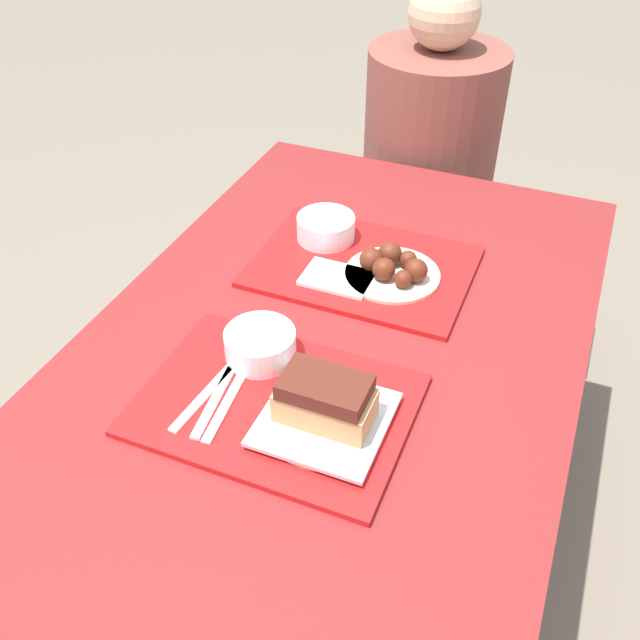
% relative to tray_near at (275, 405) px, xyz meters
% --- Properties ---
extents(ground_plane, '(12.00, 12.00, 0.00)m').
position_rel_tray_near_xyz_m(ground_plane, '(0.02, 0.19, -0.74)').
color(ground_plane, '#706656').
extents(picnic_table, '(0.90, 1.47, 0.74)m').
position_rel_tray_near_xyz_m(picnic_table, '(0.02, 0.19, -0.10)').
color(picnic_table, maroon).
rests_on(picnic_table, ground_plane).
extents(picnic_bench_far, '(0.86, 0.28, 0.46)m').
position_rel_tray_near_xyz_m(picnic_bench_far, '(0.02, 1.14, -0.35)').
color(picnic_bench_far, maroon).
rests_on(picnic_bench_far, ground_plane).
extents(tray_near, '(0.45, 0.33, 0.01)m').
position_rel_tray_near_xyz_m(tray_near, '(0.00, 0.00, 0.00)').
color(tray_near, red).
rests_on(tray_near, picnic_table).
extents(tray_far, '(0.45, 0.33, 0.01)m').
position_rel_tray_near_xyz_m(tray_far, '(-0.00, 0.43, 0.00)').
color(tray_far, red).
rests_on(tray_far, picnic_table).
extents(bowl_coleslaw_near, '(0.13, 0.13, 0.05)m').
position_rel_tray_near_xyz_m(bowl_coleslaw_near, '(-0.07, 0.09, 0.04)').
color(bowl_coleslaw_near, silver).
rests_on(bowl_coleslaw_near, tray_near).
extents(brisket_sandwich_plate, '(0.20, 0.20, 0.10)m').
position_rel_tray_near_xyz_m(brisket_sandwich_plate, '(0.10, -0.01, 0.04)').
color(brisket_sandwich_plate, beige).
rests_on(brisket_sandwich_plate, tray_near).
extents(plastic_fork_near, '(0.04, 0.17, 0.00)m').
position_rel_tray_near_xyz_m(plastic_fork_near, '(-0.09, -0.04, 0.01)').
color(plastic_fork_near, white).
rests_on(plastic_fork_near, tray_near).
extents(plastic_knife_near, '(0.03, 0.17, 0.00)m').
position_rel_tray_near_xyz_m(plastic_knife_near, '(-0.07, -0.04, 0.01)').
color(plastic_knife_near, white).
rests_on(plastic_knife_near, tray_near).
extents(plastic_spoon_near, '(0.03, 0.17, 0.00)m').
position_rel_tray_near_xyz_m(plastic_spoon_near, '(-0.12, -0.04, 0.01)').
color(plastic_spoon_near, white).
rests_on(plastic_spoon_near, tray_near).
extents(condiment_packet, '(0.04, 0.03, 0.01)m').
position_rel_tray_near_xyz_m(condiment_packet, '(0.01, 0.07, 0.01)').
color(condiment_packet, '#3F3F47').
rests_on(condiment_packet, tray_near).
extents(bowl_coleslaw_far, '(0.13, 0.13, 0.05)m').
position_rel_tray_near_xyz_m(bowl_coleslaw_far, '(-0.11, 0.50, 0.04)').
color(bowl_coleslaw_far, silver).
rests_on(bowl_coleslaw_far, tray_far).
extents(wings_plate_far, '(0.20, 0.20, 0.06)m').
position_rel_tray_near_xyz_m(wings_plate_far, '(0.07, 0.42, 0.03)').
color(wings_plate_far, beige).
rests_on(wings_plate_far, tray_far).
extents(napkin_far, '(0.14, 0.10, 0.01)m').
position_rel_tray_near_xyz_m(napkin_far, '(-0.03, 0.36, 0.01)').
color(napkin_far, white).
rests_on(napkin_far, tray_far).
extents(person_seated_across, '(0.38, 0.38, 0.69)m').
position_rel_tray_near_xyz_m(person_seated_across, '(-0.05, 1.14, 0.00)').
color(person_seated_across, brown).
rests_on(person_seated_across, picnic_bench_far).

